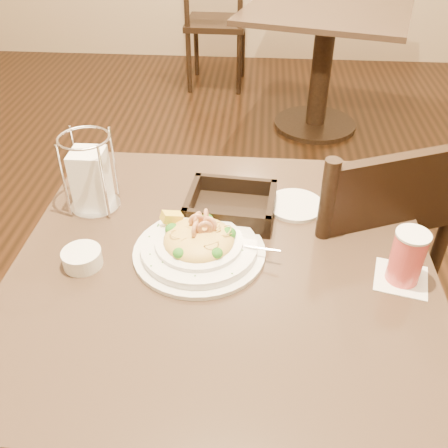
# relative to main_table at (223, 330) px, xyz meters

# --- Properties ---
(ground) EXTENTS (7.00, 7.00, 0.00)m
(ground) POSITION_rel_main_table_xyz_m (0.00, 0.00, -0.50)
(ground) COLOR black
(ground) RESTS_ON ground
(main_table) EXTENTS (0.90, 0.90, 0.73)m
(main_table) POSITION_rel_main_table_xyz_m (0.00, 0.00, 0.00)
(main_table) COLOR black
(main_table) RESTS_ON ground
(background_table) EXTENTS (1.10, 1.10, 0.73)m
(background_table) POSITION_rel_main_table_xyz_m (0.42, 2.20, 0.00)
(background_table) COLOR black
(background_table) RESTS_ON ground
(dining_chair_near) EXTENTS (0.55, 0.55, 0.93)m
(dining_chair_near) POSITION_rel_main_table_xyz_m (0.34, 0.29, -0.00)
(dining_chair_near) COLOR black
(dining_chair_near) RESTS_ON ground
(dining_chair_far) EXTENTS (0.43, 0.43, 0.93)m
(dining_chair_far) POSITION_rel_main_table_xyz_m (-0.28, 2.83, -0.00)
(dining_chair_far) COLOR black
(dining_chair_far) RESTS_ON ground
(pasta_bowl) EXTENTS (0.32, 0.29, 0.09)m
(pasta_bowl) POSITION_rel_main_table_xyz_m (-0.05, 0.01, 0.26)
(pasta_bowl) COLOR white
(pasta_bowl) RESTS_ON main_table
(drink_glass) EXTENTS (0.13, 0.13, 0.12)m
(drink_glass) POSITION_rel_main_table_xyz_m (0.37, -0.03, 0.29)
(drink_glass) COLOR white
(drink_glass) RESTS_ON main_table
(bread_basket) EXTENTS (0.22, 0.19, 0.06)m
(bread_basket) POSITION_rel_main_table_xyz_m (0.01, 0.17, 0.25)
(bread_basket) COLOR black
(bread_basket) RESTS_ON main_table
(napkin_caddy) EXTENTS (0.12, 0.12, 0.19)m
(napkin_caddy) POSITION_rel_main_table_xyz_m (-0.33, 0.18, 0.31)
(napkin_caddy) COLOR silver
(napkin_caddy) RESTS_ON main_table
(side_plate) EXTENTS (0.17, 0.17, 0.01)m
(side_plate) POSITION_rel_main_table_xyz_m (0.16, 0.21, 0.24)
(side_plate) COLOR white
(side_plate) RESTS_ON main_table
(butter_ramekin) EXTENTS (0.09, 0.09, 0.04)m
(butter_ramekin) POSITION_rel_main_table_xyz_m (-0.30, -0.04, 0.25)
(butter_ramekin) COLOR white
(butter_ramekin) RESTS_ON main_table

